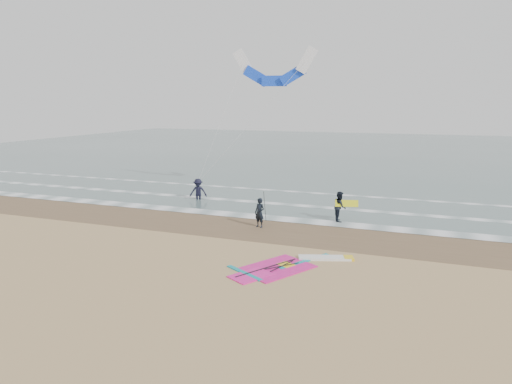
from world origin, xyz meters
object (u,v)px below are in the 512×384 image
(person_standing, at_px, (260,213))
(person_walking, at_px, (340,206))
(person_wading, at_px, (198,187))
(surf_kite, at_px, (274,71))
(windsurf_rig, at_px, (291,265))

(person_standing, height_order, person_walking, person_walking)
(person_walking, xyz_separation_m, person_wading, (-10.34, 2.40, 0.06))
(person_standing, xyz_separation_m, person_walking, (3.89, 2.80, 0.06))
(person_standing, bearing_deg, person_wading, 158.96)
(surf_kite, bearing_deg, person_walking, -45.92)
(person_wading, distance_m, surf_kite, 9.85)
(windsurf_rig, bearing_deg, surf_kite, 110.93)
(person_walking, relative_size, person_wading, 0.94)
(person_standing, distance_m, person_walking, 4.79)
(windsurf_rig, height_order, person_standing, person_standing)
(windsurf_rig, distance_m, surf_kite, 17.75)
(person_standing, bearing_deg, person_walking, 53.53)
(person_standing, relative_size, person_walking, 0.93)
(surf_kite, bearing_deg, windsurf_rig, -69.07)
(person_standing, distance_m, person_wading, 8.29)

